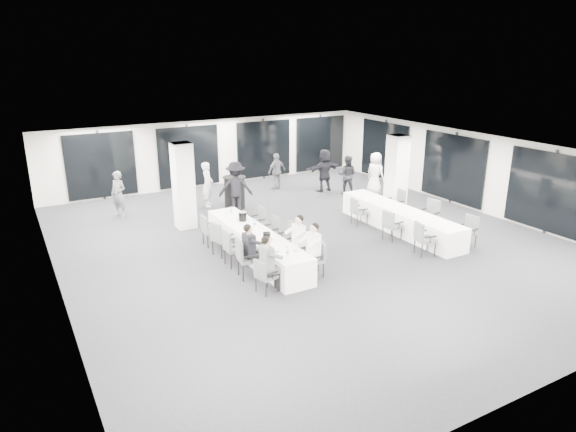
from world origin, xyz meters
name	(u,v)px	position (x,y,z in m)	size (l,w,h in m)	color
room	(315,186)	(0.89, 1.11, 1.39)	(14.04, 16.04, 2.84)	#232328
column_left	(184,186)	(-2.80, 3.20, 1.40)	(0.60, 0.60, 2.80)	white
column_right	(396,175)	(4.20, 1.00, 1.40)	(0.60, 0.60, 2.80)	white
banquet_table_main	(256,244)	(-1.91, -0.26, 0.38)	(0.90, 5.00, 0.75)	white
banquet_table_side	(400,220)	(3.09, -0.54, 0.38)	(0.90, 5.00, 0.75)	white
cocktail_table	(235,192)	(-0.52, 4.37, 0.60)	(0.85, 0.85, 1.18)	black
chair_main_left_near	(264,274)	(-2.74, -2.39, 0.49)	(0.53, 0.55, 0.86)	#4E5055
chair_main_left_second	(245,256)	(-2.75, -1.36, 0.59)	(0.59, 0.64, 1.04)	#4E5055
chair_main_left_mid	(232,246)	(-2.75, -0.50, 0.57)	(0.51, 0.57, 1.01)	#4E5055
chair_main_left_fourth	(220,237)	(-2.75, 0.32, 0.57)	(0.61, 0.64, 1.00)	#4E5055
chair_main_left_far	(209,229)	(-2.74, 1.22, 0.54)	(0.48, 0.54, 0.94)	#4E5055
chair_main_right_near	(317,256)	(-1.08, -2.14, 0.52)	(0.55, 0.58, 0.91)	#4E5055
chair_main_right_second	(302,247)	(-1.08, -1.36, 0.53)	(0.53, 0.57, 0.92)	#4E5055
chair_main_right_mid	(289,237)	(-1.08, -0.66, 0.56)	(0.51, 0.57, 0.98)	#4E5055
chair_main_right_fourth	(272,229)	(-1.08, 0.33, 0.51)	(0.46, 0.52, 0.89)	#4E5055
chair_main_right_far	(259,220)	(-1.08, 1.24, 0.53)	(0.49, 0.54, 0.93)	#4E5055
chair_side_left_near	(423,237)	(2.25, -2.46, 0.56)	(0.60, 0.62, 0.98)	#4E5055
chair_side_left_mid	(391,224)	(2.25, -1.09, 0.54)	(0.53, 0.58, 0.94)	#4E5055
chair_side_left_far	(357,210)	(2.26, 0.60, 0.52)	(0.50, 0.55, 0.91)	#4E5055
chair_side_right_near	(469,229)	(3.92, -2.61, 0.54)	(0.53, 0.57, 0.94)	#4E5055
chair_side_right_mid	(430,213)	(3.92, -1.03, 0.59)	(0.60, 0.64, 1.03)	#4E5055
chair_side_right_far	(397,202)	(3.92, 0.57, 0.57)	(0.53, 0.59, 1.00)	#4E5055
seated_guest_a	(269,260)	(-2.58, -2.37, 0.81)	(0.50, 0.38, 1.44)	#55575C
seated_guest_b	(251,247)	(-2.58, -1.38, 0.81)	(0.50, 0.38, 1.44)	black
seated_guest_c	(311,247)	(-1.24, -2.12, 0.81)	(0.50, 0.38, 1.44)	white
seated_guest_d	(297,238)	(-1.24, -1.38, 0.81)	(0.50, 0.38, 1.44)	white
standing_guest_a	(207,181)	(-1.28, 5.11, 0.94)	(0.69, 0.56, 1.89)	white
standing_guest_c	(236,184)	(-0.69, 3.85, 1.05)	(1.36, 0.69, 2.10)	black
standing_guest_d	(277,169)	(2.12, 6.02, 0.87)	(1.02, 0.57, 1.73)	#55575C
standing_guest_e	(375,170)	(5.26, 3.46, 0.95)	(0.92, 0.56, 1.90)	white
standing_guest_f	(325,168)	(3.68, 4.78, 0.99)	(1.82, 0.70, 1.98)	black
standing_guest_g	(118,191)	(-4.43, 5.41, 0.92)	(0.67, 0.54, 1.83)	#55575C
standing_guest_h	(347,172)	(4.20, 3.93, 0.89)	(0.86, 0.53, 1.79)	black
ice_bucket_near	(267,237)	(-1.97, -1.05, 0.87)	(0.21, 0.21, 0.23)	black
ice_bucket_far	(242,216)	(-1.82, 0.82, 0.88)	(0.24, 0.24, 0.27)	black
water_bottle_a	(288,251)	(-1.98, -2.20, 0.86)	(0.07, 0.07, 0.23)	silver
water_bottle_b	(255,223)	(-1.74, 0.15, 0.87)	(0.07, 0.07, 0.23)	silver
water_bottle_c	(231,210)	(-1.82, 1.65, 0.85)	(0.06, 0.06, 0.20)	silver
plate_a	(277,252)	(-2.11, -1.88, 0.76)	(0.19, 0.19, 0.03)	white
plate_b	(295,251)	(-1.68, -2.05, 0.76)	(0.19, 0.19, 0.03)	white
plate_c	(270,239)	(-1.84, -0.97, 0.76)	(0.22, 0.22, 0.03)	white
wine_glass	(298,251)	(-1.78, -2.35, 0.88)	(0.07, 0.07, 0.18)	silver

